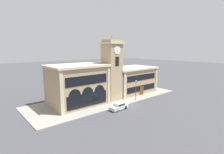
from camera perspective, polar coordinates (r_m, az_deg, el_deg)
name	(u,v)px	position (r m, az deg, el deg)	size (l,w,h in m)	color
ground_plane	(126,105)	(41.90, 4.74, -9.05)	(300.00, 300.00, 0.00)	#424247
sidewalk_kerb	(107,98)	(46.92, -1.48, -6.90)	(41.09, 14.24, 0.15)	gray
clock_tower	(112,70)	(44.03, -0.06, 2.18)	(4.66, 4.66, 16.51)	tan
town_hall_left_wing	(77,85)	(41.66, -11.24, -2.51)	(13.20, 9.57, 9.49)	tan
town_hall_right_wing	(130,80)	(52.78, 6.00, -0.92)	(14.96, 9.57, 7.64)	tan
parked_car_near	(119,106)	(38.52, 2.26, -9.49)	(4.41, 2.05, 1.46)	silver
street_lamp	(136,87)	(44.31, 7.81, -3.27)	(0.36, 0.36, 5.16)	#4C4C51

